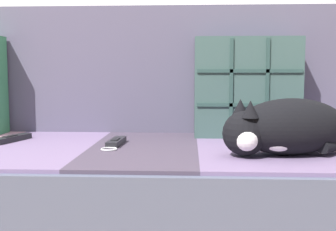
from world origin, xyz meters
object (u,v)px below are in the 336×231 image
throw_pillow_quilted (247,87)px  sleeping_cat (283,128)px  game_remote_near (116,142)px  game_remote_far (11,139)px  couch (96,207)px

throw_pillow_quilted → sleeping_cat: size_ratio=0.97×
game_remote_near → throw_pillow_quilted: bearing=26.2°
sleeping_cat → game_remote_near: size_ratio=2.01×
game_remote_near → game_remote_far: 0.36m
sleeping_cat → game_remote_near: (-0.49, 0.14, -0.07)m
sleeping_cat → game_remote_far: sleeping_cat is taller
sleeping_cat → game_remote_far: 0.87m
couch → game_remote_near: game_remote_near is taller
couch → sleeping_cat: 0.65m
throw_pillow_quilted → game_remote_far: (-0.79, -0.16, -0.17)m
sleeping_cat → game_remote_near: sleeping_cat is taller
game_remote_far → couch: bearing=-5.0°
throw_pillow_quilted → game_remote_far: throw_pillow_quilted is taller
couch → throw_pillow_quilted: size_ratio=5.68×
couch → game_remote_near: bearing=-18.6°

